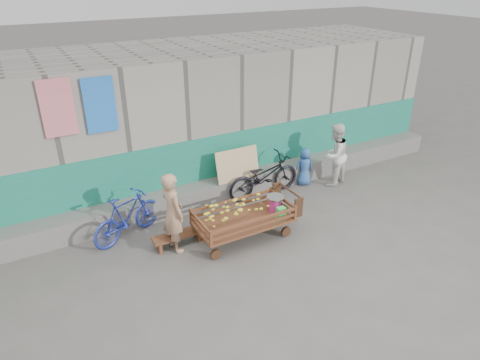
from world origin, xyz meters
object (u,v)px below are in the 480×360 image
banana_cart (242,213)px  bicycle_blue (127,216)px  bench (178,237)px  child (304,167)px  woman (334,155)px  bicycle_dark (264,176)px  vendor_man (173,213)px

banana_cart → bicycle_blue: (-1.83, 1.08, -0.11)m
bench → child: size_ratio=1.04×
woman → bicycle_dark: (-1.71, 0.31, -0.28)m
bench → woman: (4.10, 0.58, 0.57)m
bench → child: (3.50, 0.88, 0.28)m
child → banana_cart: bearing=39.5°
vendor_man → bicycle_dark: bearing=-77.6°
banana_cart → bench: banana_cart is taller
vendor_man → bicycle_dark: vendor_man is taller
vendor_man → child: 3.73m
banana_cart → bicycle_dark: bearing=45.2°
vendor_man → bicycle_dark: (2.48, 0.96, -0.29)m
banana_cart → woman: size_ratio=1.32×
woman → bicycle_blue: bearing=-17.8°
banana_cart → child: size_ratio=2.17×
bench → woman: 4.18m
woman → child: bearing=-43.4°
woman → bicycle_blue: 4.82m
banana_cart → child: 2.71m
bench → woman: woman is taller
bicycle_dark → bicycle_blue: bicycle_dark is taller
vendor_man → bench: bearing=-58.3°
vendor_man → bicycle_blue: (-0.62, 0.76, -0.30)m
bench → child: child is taller
woman → bicycle_blue: woman is taller
bicycle_dark → bicycle_blue: size_ratio=1.16×
bench → bicycle_dark: size_ratio=0.53×
child → bicycle_dark: bearing=11.0°
child → vendor_man: bearing=26.3°
child → bicycle_blue: size_ratio=0.59×
bicycle_dark → vendor_man: bearing=110.0°
vendor_man → child: size_ratio=1.68×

